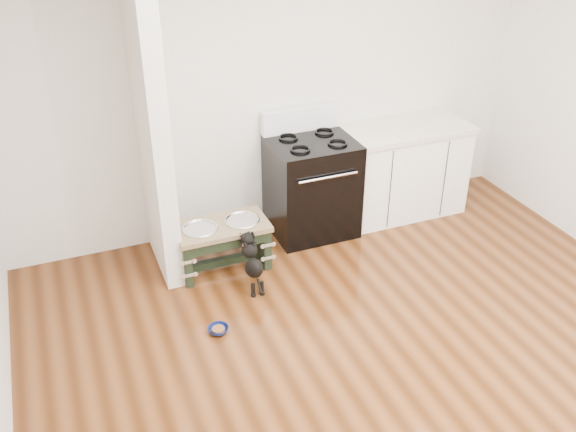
% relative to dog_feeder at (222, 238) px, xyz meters
% --- Properties ---
extents(ground, '(5.00, 5.00, 0.00)m').
position_rel_dog_feeder_xyz_m(ground, '(0.72, -1.84, -0.31)').
color(ground, '#41200B').
rests_on(ground, ground).
extents(room_shell, '(5.00, 5.00, 5.00)m').
position_rel_dog_feeder_xyz_m(room_shell, '(0.72, -1.84, 1.31)').
color(room_shell, silver).
rests_on(room_shell, ground).
extents(partition_wall, '(0.15, 0.80, 2.70)m').
position_rel_dog_feeder_xyz_m(partition_wall, '(-0.45, 0.26, 1.04)').
color(partition_wall, silver).
rests_on(partition_wall, ground).
extents(oven_range, '(0.76, 0.69, 1.14)m').
position_rel_dog_feeder_xyz_m(oven_range, '(0.97, 0.32, 0.17)').
color(oven_range, black).
rests_on(oven_range, ground).
extents(cabinet_run, '(1.24, 0.64, 0.91)m').
position_rel_dog_feeder_xyz_m(cabinet_run, '(1.95, 0.34, 0.14)').
color(cabinet_run, white).
rests_on(cabinet_run, ground).
extents(dog_feeder, '(0.79, 0.42, 0.45)m').
position_rel_dog_feeder_xyz_m(dog_feeder, '(0.00, 0.00, 0.00)').
color(dog_feeder, black).
rests_on(dog_feeder, ground).
extents(puppy, '(0.14, 0.41, 0.48)m').
position_rel_dog_feeder_xyz_m(puppy, '(0.14, -0.37, -0.05)').
color(puppy, black).
rests_on(puppy, ground).
extents(floor_bowl, '(0.16, 0.16, 0.05)m').
position_rel_dog_feeder_xyz_m(floor_bowl, '(-0.29, -0.82, -0.29)').
color(floor_bowl, navy).
rests_on(floor_bowl, ground).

